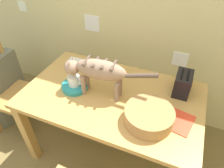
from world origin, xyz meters
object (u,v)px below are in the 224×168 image
at_px(book_stack, 77,63).
at_px(wicker_basket, 149,116).
at_px(saucer_bowl, 75,86).
at_px(dining_table, 112,102).
at_px(toaster, 183,84).
at_px(wooden_chair_near, 10,93).
at_px(magazine, 173,119).
at_px(coffee_mug, 74,80).
at_px(cat, 97,71).

height_order(book_stack, wicker_basket, wicker_basket).
relative_size(saucer_bowl, wicker_basket, 0.64).
bearing_deg(book_stack, dining_table, -28.49).
xyz_separation_m(toaster, wooden_chair_near, (-1.58, -0.32, -0.37)).
relative_size(magazine, toaster, 1.28).
height_order(saucer_bowl, book_stack, same).
bearing_deg(saucer_bowl, coffee_mug, 0.00).
distance_m(coffee_mug, toaster, 0.85).
distance_m(dining_table, book_stack, 0.54).
height_order(magazine, toaster, toaster).
distance_m(toaster, wooden_chair_near, 1.65).
distance_m(magazine, wicker_basket, 0.19).
xyz_separation_m(saucer_bowl, magazine, (0.80, -0.03, -0.02)).
bearing_deg(wooden_chair_near, toaster, 100.19).
relative_size(cat, coffee_mug, 5.08).
xyz_separation_m(dining_table, coffee_mug, (-0.30, -0.05, 0.17)).
distance_m(dining_table, magazine, 0.51).
height_order(cat, coffee_mug, cat).
xyz_separation_m(dining_table, wooden_chair_near, (-1.08, -0.09, -0.20)).
height_order(coffee_mug, magazine, coffee_mug).
bearing_deg(saucer_bowl, magazine, -2.06).
distance_m(wicker_basket, wooden_chair_near, 1.46).
xyz_separation_m(magazine, wicker_basket, (-0.16, -0.08, 0.05)).
relative_size(dining_table, wooden_chair_near, 1.51).
height_order(cat, toaster, cat).
xyz_separation_m(saucer_bowl, wooden_chair_near, (-0.77, -0.04, -0.30)).
xyz_separation_m(dining_table, wicker_basket, (0.33, -0.16, 0.14)).
height_order(dining_table, magazine, magazine).
bearing_deg(magazine, book_stack, 172.15).
bearing_deg(dining_table, cat, -161.33).
xyz_separation_m(saucer_bowl, toaster, (0.80, 0.28, 0.07)).
bearing_deg(book_stack, magazine, -19.15).
height_order(cat, book_stack, cat).
bearing_deg(book_stack, toaster, -1.27).
relative_size(book_stack, wooden_chair_near, 0.20).
relative_size(toaster, wooden_chair_near, 0.22).
relative_size(magazine, wicker_basket, 0.77).
bearing_deg(toaster, book_stack, 178.73).
bearing_deg(cat, toaster, -70.68).
bearing_deg(saucer_bowl, cat, 4.60).
relative_size(dining_table, magazine, 5.47).
xyz_separation_m(cat, wicker_basket, (0.44, -0.13, -0.16)).
relative_size(dining_table, toaster, 6.99).
height_order(saucer_bowl, toaster, toaster).
bearing_deg(dining_table, saucer_bowl, -170.47).
height_order(magazine, book_stack, book_stack).
bearing_deg(cat, magazine, -98.90).
relative_size(cat, toaster, 3.50).
xyz_separation_m(magazine, toaster, (0.00, 0.31, 0.08)).
height_order(saucer_bowl, wicker_basket, wicker_basket).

